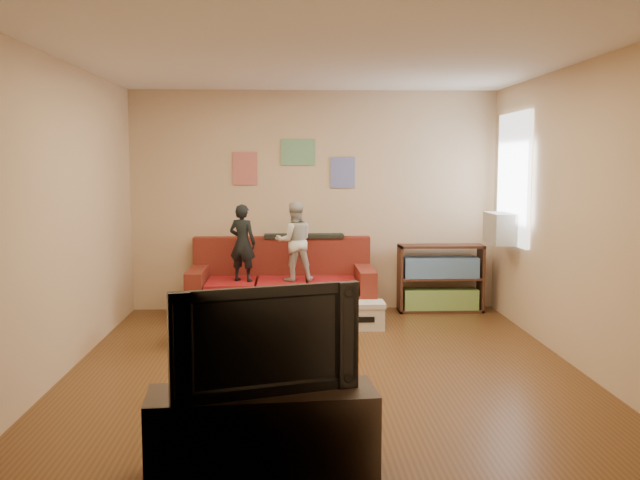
{
  "coord_description": "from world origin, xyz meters",
  "views": [
    {
      "loc": [
        -0.3,
        -6.3,
        1.83
      ],
      "look_at": [
        0.0,
        0.8,
        1.05
      ],
      "focal_mm": 40.0,
      "sensor_mm": 36.0,
      "label": 1
    }
  ],
  "objects_px": {
    "file_box": "(365,315)",
    "sofa": "(282,289)",
    "tv_stand": "(263,432)",
    "child_b": "(294,241)",
    "television": "(262,337)",
    "coffee_table": "(220,309)",
    "child_a": "(242,243)",
    "bookshelf": "(440,282)"
  },
  "relations": [
    {
      "from": "child_a",
      "to": "tv_stand",
      "type": "bearing_deg",
      "value": 118.77
    },
    {
      "from": "child_b",
      "to": "file_box",
      "type": "height_order",
      "value": "child_b"
    },
    {
      "from": "sofa",
      "to": "tv_stand",
      "type": "xyz_separation_m",
      "value": [
        -0.07,
        -4.32,
        -0.07
      ]
    },
    {
      "from": "tv_stand",
      "to": "file_box",
      "type": "bearing_deg",
      "value": 69.71
    },
    {
      "from": "child_a",
      "to": "tv_stand",
      "type": "distance_m",
      "value": 4.22
    },
    {
      "from": "bookshelf",
      "to": "television",
      "type": "relative_size",
      "value": 0.93
    },
    {
      "from": "coffee_table",
      "to": "television",
      "type": "distance_m",
      "value": 3.11
    },
    {
      "from": "bookshelf",
      "to": "file_box",
      "type": "xyz_separation_m",
      "value": [
        -1.02,
        -0.87,
        -0.22
      ]
    },
    {
      "from": "bookshelf",
      "to": "child_b",
      "type": "bearing_deg",
      "value": -168.76
    },
    {
      "from": "child_a",
      "to": "file_box",
      "type": "relative_size",
      "value": 2.06
    },
    {
      "from": "sofa",
      "to": "tv_stand",
      "type": "distance_m",
      "value": 4.32
    },
    {
      "from": "bookshelf",
      "to": "child_a",
      "type": "bearing_deg",
      "value": -171.53
    },
    {
      "from": "coffee_table",
      "to": "file_box",
      "type": "bearing_deg",
      "value": 21.66
    },
    {
      "from": "bookshelf",
      "to": "tv_stand",
      "type": "bearing_deg",
      "value": -114.0
    },
    {
      "from": "child_b",
      "to": "tv_stand",
      "type": "height_order",
      "value": "child_b"
    },
    {
      "from": "file_box",
      "to": "sofa",
      "type": "bearing_deg",
      "value": 142.95
    },
    {
      "from": "child_b",
      "to": "television",
      "type": "distance_m",
      "value": 4.16
    },
    {
      "from": "sofa",
      "to": "child_b",
      "type": "bearing_deg",
      "value": -49.61
    },
    {
      "from": "file_box",
      "to": "tv_stand",
      "type": "distance_m",
      "value": 3.76
    },
    {
      "from": "television",
      "to": "child_b",
      "type": "bearing_deg",
      "value": 69.32
    },
    {
      "from": "sofa",
      "to": "coffee_table",
      "type": "height_order",
      "value": "sofa"
    },
    {
      "from": "tv_stand",
      "to": "sofa",
      "type": "bearing_deg",
      "value": 83.98
    },
    {
      "from": "coffee_table",
      "to": "sofa",
      "type": "bearing_deg",
      "value": 64.96
    },
    {
      "from": "sofa",
      "to": "file_box",
      "type": "distance_m",
      "value": 1.16
    },
    {
      "from": "child_a",
      "to": "coffee_table",
      "type": "xyz_separation_m",
      "value": [
        -0.15,
        -1.12,
        -0.55
      ]
    },
    {
      "from": "coffee_table",
      "to": "television",
      "type": "height_order",
      "value": "television"
    },
    {
      "from": "child_a",
      "to": "television",
      "type": "distance_m",
      "value": 4.17
    },
    {
      "from": "tv_stand",
      "to": "coffee_table",
      "type": "bearing_deg",
      "value": 94.95
    },
    {
      "from": "child_b",
      "to": "tv_stand",
      "type": "relative_size",
      "value": 0.69
    },
    {
      "from": "child_a",
      "to": "bookshelf",
      "type": "distance_m",
      "value": 2.48
    },
    {
      "from": "sofa",
      "to": "bookshelf",
      "type": "distance_m",
      "value": 1.95
    },
    {
      "from": "tv_stand",
      "to": "child_b",
      "type": "bearing_deg",
      "value": 81.9
    },
    {
      "from": "child_b",
      "to": "coffee_table",
      "type": "height_order",
      "value": "child_b"
    },
    {
      "from": "child_a",
      "to": "bookshelf",
      "type": "relative_size",
      "value": 0.87
    },
    {
      "from": "coffee_table",
      "to": "television",
      "type": "relative_size",
      "value": 0.83
    },
    {
      "from": "television",
      "to": "tv_stand",
      "type": "bearing_deg",
      "value": 0.0
    },
    {
      "from": "sofa",
      "to": "file_box",
      "type": "relative_size",
      "value": 4.97
    },
    {
      "from": "child_b",
      "to": "tv_stand",
      "type": "distance_m",
      "value": 4.21
    },
    {
      "from": "child_a",
      "to": "bookshelf",
      "type": "xyz_separation_m",
      "value": [
        2.39,
        0.36,
        -0.53
      ]
    },
    {
      "from": "child_a",
      "to": "file_box",
      "type": "distance_m",
      "value": 1.64
    },
    {
      "from": "child_b",
      "to": "child_a",
      "type": "bearing_deg",
      "value": -10.13
    },
    {
      "from": "coffee_table",
      "to": "television",
      "type": "xyz_separation_m",
      "value": [
        0.54,
        -3.03,
        0.46
      ]
    }
  ]
}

